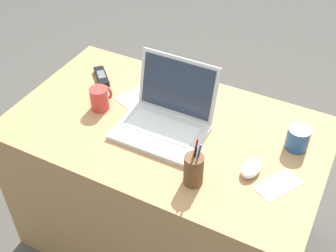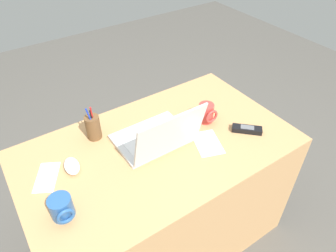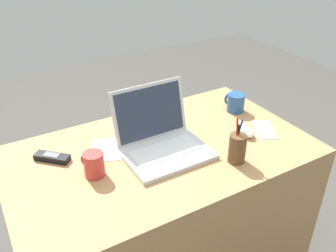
{
  "view_description": "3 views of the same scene",
  "coord_description": "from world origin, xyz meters",
  "px_view_note": "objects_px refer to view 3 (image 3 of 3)",
  "views": [
    {
      "loc": [
        0.58,
        -1.12,
        1.8
      ],
      "look_at": [
        0.03,
        -0.04,
        0.75
      ],
      "focal_mm": 46.7,
      "sensor_mm": 36.0,
      "label": 1
    },
    {
      "loc": [
        0.52,
        0.85,
        1.65
      ],
      "look_at": [
        -0.04,
        0.01,
        0.81
      ],
      "focal_mm": 32.97,
      "sensor_mm": 36.0,
      "label": 2
    },
    {
      "loc": [
        -0.58,
        -1.06,
        1.52
      ],
      "look_at": [
        0.03,
        0.01,
        0.8
      ],
      "focal_mm": 38.76,
      "sensor_mm": 36.0,
      "label": 3
    }
  ],
  "objects_px": {
    "coffee_mug_white": "(235,102)",
    "cordless_phone": "(52,157)",
    "laptop": "(163,140)",
    "pen_holder": "(237,148)",
    "coffee_mug_tall": "(94,164)",
    "computer_mouse": "(245,131)"
  },
  "relations": [
    {
      "from": "laptop",
      "to": "computer_mouse",
      "type": "height_order",
      "value": "laptop"
    },
    {
      "from": "pen_holder",
      "to": "cordless_phone",
      "type": "bearing_deg",
      "value": 149.32
    },
    {
      "from": "computer_mouse",
      "to": "cordless_phone",
      "type": "height_order",
      "value": "computer_mouse"
    },
    {
      "from": "cordless_phone",
      "to": "pen_holder",
      "type": "height_order",
      "value": "pen_holder"
    },
    {
      "from": "cordless_phone",
      "to": "coffee_mug_white",
      "type": "bearing_deg",
      "value": -2.16
    },
    {
      "from": "coffee_mug_white",
      "to": "pen_holder",
      "type": "xyz_separation_m",
      "value": [
        -0.26,
        -0.33,
        0.02
      ]
    },
    {
      "from": "laptop",
      "to": "pen_holder",
      "type": "distance_m",
      "value": 0.29
    },
    {
      "from": "coffee_mug_white",
      "to": "cordless_phone",
      "type": "height_order",
      "value": "coffee_mug_white"
    },
    {
      "from": "laptop",
      "to": "cordless_phone",
      "type": "bearing_deg",
      "value": 159.01
    },
    {
      "from": "laptop",
      "to": "pen_holder",
      "type": "xyz_separation_m",
      "value": [
        0.2,
        -0.21,
        0.01
      ]
    },
    {
      "from": "computer_mouse",
      "to": "coffee_mug_white",
      "type": "relative_size",
      "value": 1.09
    },
    {
      "from": "cordless_phone",
      "to": "pen_holder",
      "type": "bearing_deg",
      "value": -30.68
    },
    {
      "from": "cordless_phone",
      "to": "computer_mouse",
      "type": "bearing_deg",
      "value": -16.63
    },
    {
      "from": "computer_mouse",
      "to": "pen_holder",
      "type": "relative_size",
      "value": 0.56
    },
    {
      "from": "cordless_phone",
      "to": "laptop",
      "type": "bearing_deg",
      "value": -20.99
    },
    {
      "from": "pen_holder",
      "to": "coffee_mug_white",
      "type": "bearing_deg",
      "value": 51.41
    },
    {
      "from": "coffee_mug_tall",
      "to": "pen_holder",
      "type": "bearing_deg",
      "value": -21.14
    },
    {
      "from": "laptop",
      "to": "cordless_phone",
      "type": "distance_m",
      "value": 0.43
    },
    {
      "from": "computer_mouse",
      "to": "cordless_phone",
      "type": "relative_size",
      "value": 0.79
    },
    {
      "from": "coffee_mug_white",
      "to": "cordless_phone",
      "type": "distance_m",
      "value": 0.87
    },
    {
      "from": "coffee_mug_tall",
      "to": "laptop",
      "type": "bearing_deg",
      "value": 2.68
    },
    {
      "from": "pen_holder",
      "to": "computer_mouse",
      "type": "bearing_deg",
      "value": 40.07
    }
  ]
}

